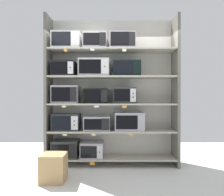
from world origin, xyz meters
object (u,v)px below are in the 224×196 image
Objects in this scene: microwave_6 at (96,96)px; microwave_8 at (64,69)px; shipping_carton at (54,167)px; microwave_4 at (129,121)px; microwave_13 at (122,41)px; microwave_7 at (124,95)px; microwave_0 at (66,148)px; microwave_10 at (126,69)px; microwave_12 at (95,42)px; microwave_3 at (97,123)px; microwave_5 at (66,95)px; microwave_2 at (66,122)px; microwave_9 at (94,68)px; microwave_1 at (92,149)px; microwave_11 at (67,41)px.

microwave_6 is 1.08× the size of microwave_8.
microwave_4 is at bearing 32.16° from shipping_carton.
microwave_13 reaches higher than microwave_8.
microwave_8 is (-1.14, -0.00, 0.50)m from microwave_7.
microwave_8 reaches higher than microwave_0.
microwave_12 is at bearing 179.98° from microwave_10.
microwave_0 is 1.50m from microwave_7.
microwave_13 is (0.47, -0.00, 1.56)m from microwave_3.
microwave_6 reaches higher than microwave_4.
microwave_5 is (0.01, -0.00, 1.03)m from microwave_0.
microwave_6 is (0.57, -0.00, -0.03)m from microwave_5.
microwave_4 is 1.32× the size of microwave_7.
microwave_8 reaches higher than microwave_2.
microwave_7 is at bearing 0.00° from microwave_3.
microwave_9 is 0.50m from microwave_12.
microwave_3 is at bearing 51.39° from shipping_carton.
microwave_1 is at bearing -179.99° from microwave_3.
shipping_carton is at bearing -124.01° from microwave_1.
microwave_8 is 0.81× the size of microwave_11.
microwave_12 is at bearing 0.02° from microwave_5.
microwave_1 is 2.11m from microwave_11.
microwave_9 is at bearing 179.99° from microwave_13.
microwave_6 is 0.96× the size of microwave_13.
microwave_9 reaches higher than microwave_4.
microwave_5 is (-0.01, 0.00, 0.52)m from microwave_2.
microwave_11 is (-0.48, -0.00, 2.06)m from microwave_1.
microwave_7 is at bearing -0.00° from microwave_0.
microwave_11 is (-0.55, 0.00, 1.04)m from microwave_6.
microwave_3 is at bearing 0.01° from microwave_1.
microwave_6 is at bearing -179.97° from microwave_4.
microwave_4 is at bearing 0.11° from microwave_13.
microwave_5 is 0.57m from microwave_6.
microwave_1 is at bearing -0.00° from microwave_8.
microwave_4 is at bearing 0.00° from microwave_7.
microwave_7 is (0.54, 0.00, 0.01)m from microwave_6.
shipping_carton is at bearing -147.84° from microwave_4.
microwave_4 is at bearing 0.02° from microwave_9.
microwave_12 is at bearing 180.00° from microwave_7.
microwave_3 is at bearing 0.64° from microwave_6.
microwave_7 reaches higher than microwave_1.
microwave_6 is at bearing -179.99° from microwave_10.
microwave_9 is at bearing -179.98° from microwave_7.
shipping_carton is (-1.17, -0.77, -1.61)m from microwave_10.
microwave_7 is (0.52, 0.00, 0.53)m from microwave_3.
microwave_5 is 0.86× the size of microwave_9.
microwave_2 is at bearing -179.98° from microwave_7.
microwave_8 is (-0.03, 0.00, 0.48)m from microwave_5.
microwave_5 is 0.74m from microwave_9.
microwave_6 is at bearing -179.97° from microwave_7.
microwave_5 is at bearing 180.00° from microwave_13.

